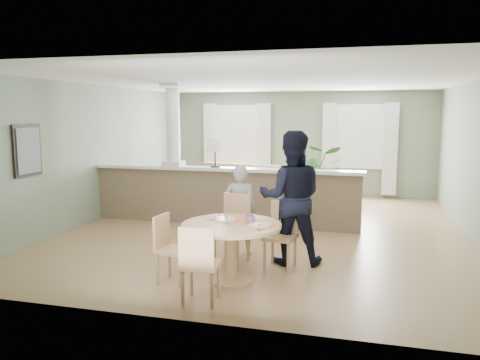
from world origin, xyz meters
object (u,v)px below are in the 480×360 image
(dining_table, at_px, (232,236))
(chair_far_boy, at_px, (234,225))
(man_person, at_px, (291,198))
(houseplant, at_px, (314,177))
(child_person, at_px, (240,210))
(chair_near, at_px, (199,261))
(sofa, at_px, (240,186))
(chair_far_man, at_px, (282,232))
(chair_side, at_px, (169,245))

(dining_table, xyz_separation_m, chair_far_boy, (-0.20, 0.82, -0.06))
(man_person, bearing_deg, houseplant, -98.71)
(child_person, relative_size, man_person, 0.72)
(houseplant, relative_size, child_person, 1.06)
(dining_table, relative_size, chair_far_boy, 1.28)
(chair_near, height_order, child_person, child_person)
(houseplant, xyz_separation_m, chair_far_boy, (-0.76, -4.01, -0.19))
(sofa, bearing_deg, chair_far_man, -53.33)
(chair_side, bearing_deg, houseplant, -9.00)
(houseplant, xyz_separation_m, child_person, (-0.76, -3.66, -0.04))
(chair_side, xyz_separation_m, child_person, (0.58, 1.34, 0.21))
(chair_near, bearing_deg, chair_far_boy, -92.80)
(chair_far_man, xyz_separation_m, man_person, (0.09, 0.21, 0.44))
(sofa, relative_size, chair_near, 3.58)
(child_person, bearing_deg, chair_near, 84.45)
(sofa, distance_m, child_person, 3.73)
(chair_far_boy, bearing_deg, child_person, 100.04)
(chair_side, bearing_deg, sofa, 10.17)
(dining_table, distance_m, child_person, 1.19)
(houseplant, bearing_deg, chair_side, -104.98)
(chair_far_boy, bearing_deg, chair_side, -110.16)
(dining_table, height_order, chair_near, chair_near)
(chair_near, xyz_separation_m, man_person, (0.76, 1.76, 0.44))
(chair_far_man, distance_m, man_person, 0.50)
(chair_far_boy, xyz_separation_m, man_person, (0.80, 0.15, 0.41))
(dining_table, height_order, chair_side, same)
(chair_side, bearing_deg, chair_far_boy, -24.42)
(child_person, bearing_deg, houseplant, -108.38)
(houseplant, xyz_separation_m, man_person, (0.04, -3.86, 0.22))
(chair_side, distance_m, man_person, 1.85)
(dining_table, bearing_deg, houseplant, 83.46)
(chair_far_man, relative_size, chair_near, 1.00)
(chair_far_boy, bearing_deg, sofa, 113.65)
(houseplant, distance_m, dining_table, 4.87)
(houseplant, distance_m, chair_far_boy, 4.09)
(sofa, bearing_deg, chair_side, -71.51)
(chair_far_boy, bearing_deg, dining_table, -65.91)
(chair_far_boy, relative_size, chair_far_man, 1.08)
(houseplant, bearing_deg, man_person, -89.35)
(dining_table, bearing_deg, man_person, 58.53)
(sofa, distance_m, man_person, 4.21)
(chair_near, bearing_deg, man_person, -117.68)
(chair_far_boy, distance_m, man_person, 0.91)
(chair_side, relative_size, man_person, 0.45)
(chair_near, bearing_deg, chair_side, -48.94)
(chair_side, xyz_separation_m, man_person, (1.38, 1.14, 0.47))
(chair_near, bearing_deg, child_person, -93.10)
(chair_near, bearing_deg, sofa, -84.23)
(chair_far_boy, distance_m, chair_side, 1.15)
(man_person, bearing_deg, chair_far_man, 57.84)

